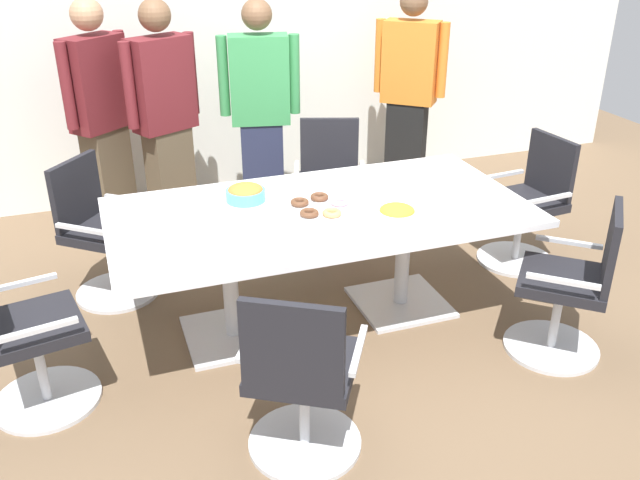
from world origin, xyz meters
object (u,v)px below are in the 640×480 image
at_px(office_chair_0, 571,290).
at_px(person_standing_2, 261,112).
at_px(person_standing_3, 409,93).
at_px(office_chair_1, 528,208).
at_px(plate_stack, 212,240).
at_px(office_chair_3, 103,237).
at_px(donut_platter, 320,207).
at_px(snack_bowl_pretzels, 246,193).
at_px(napkin_pile, 155,203).
at_px(conference_table, 320,228).
at_px(person_standing_0, 101,118).
at_px(office_chair_5, 301,383).
at_px(office_chair_4, 23,339).
at_px(snack_bowl_chips_orange, 397,214).
at_px(office_chair_2, 330,190).
at_px(person_standing_1, 165,118).

height_order(office_chair_0, person_standing_2, person_standing_2).
distance_m(office_chair_0, person_standing_3, 2.54).
bearing_deg(office_chair_1, plate_stack, 96.89).
distance_m(office_chair_3, donut_platter, 1.48).
xyz_separation_m(person_standing_3, snack_bowl_pretzels, (-1.76, -1.43, -0.12)).
bearing_deg(napkin_pile, office_chair_0, -27.29).
xyz_separation_m(conference_table, snack_bowl_pretzels, (-0.37, 0.26, 0.17)).
xyz_separation_m(conference_table, office_chair_1, (1.65, 0.27, -0.22)).
distance_m(office_chair_1, person_standing_2, 2.10).
xyz_separation_m(person_standing_0, plate_stack, (0.41, -1.97, -0.16)).
distance_m(conference_table, person_standing_2, 1.59).
xyz_separation_m(office_chair_1, office_chair_3, (-2.85, 0.51, 0.00)).
height_order(conference_table, person_standing_0, person_standing_0).
xyz_separation_m(office_chair_3, office_chair_5, (0.74, -1.84, 0.00)).
bearing_deg(napkin_pile, office_chair_3, 122.61).
distance_m(person_standing_0, donut_platter, 2.07).
height_order(office_chair_1, napkin_pile, office_chair_1).
bearing_deg(donut_platter, person_standing_2, 87.30).
relative_size(office_chair_4, snack_bowl_chips_orange, 4.14).
xyz_separation_m(conference_table, plate_stack, (-0.67, -0.23, 0.14)).
xyz_separation_m(office_chair_0, office_chair_2, (-0.75, 1.85, 0.00)).
height_order(office_chair_0, person_standing_3, person_standing_3).
relative_size(conference_table, office_chair_3, 2.64).
bearing_deg(person_standing_0, office_chair_0, 92.05).
xyz_separation_m(office_chair_5, person_standing_0, (-0.62, 2.81, 0.52)).
xyz_separation_m(person_standing_3, plate_stack, (-2.06, -1.92, -0.15)).
height_order(office_chair_0, office_chair_4, same).
relative_size(office_chair_1, snack_bowl_chips_orange, 4.14).
xyz_separation_m(office_chair_3, person_standing_0, (0.12, 0.97, 0.52)).
height_order(conference_table, office_chair_2, office_chair_2).
relative_size(donut_platter, plate_stack, 1.51).
height_order(office_chair_4, snack_bowl_pretzels, office_chair_4).
height_order(office_chair_3, napkin_pile, office_chair_3).
distance_m(person_standing_0, person_standing_1, 0.47).
bearing_deg(person_standing_0, person_standing_1, 119.19).
height_order(snack_bowl_chips_orange, plate_stack, snack_bowl_chips_orange).
distance_m(office_chair_1, person_standing_0, 3.15).
distance_m(person_standing_0, person_standing_2, 1.17).
xyz_separation_m(donut_platter, plate_stack, (-0.67, -0.21, -0.00)).
xyz_separation_m(person_standing_0, person_standing_3, (2.48, -0.05, -0.01)).
bearing_deg(donut_platter, office_chair_5, -113.63).
bearing_deg(plate_stack, person_standing_1, 89.20).
bearing_deg(office_chair_5, donut_platter, 97.22).
distance_m(person_standing_3, donut_platter, 2.21).
bearing_deg(napkin_pile, snack_bowl_pretzels, -3.92).
xyz_separation_m(snack_bowl_chips_orange, snack_bowl_pretzels, (-0.71, 0.58, -0.00)).
height_order(office_chair_2, plate_stack, office_chair_2).
bearing_deg(person_standing_2, plate_stack, 79.73).
relative_size(snack_bowl_pretzels, plate_stack, 1.00).
bearing_deg(office_chair_3, person_standing_0, -147.63).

